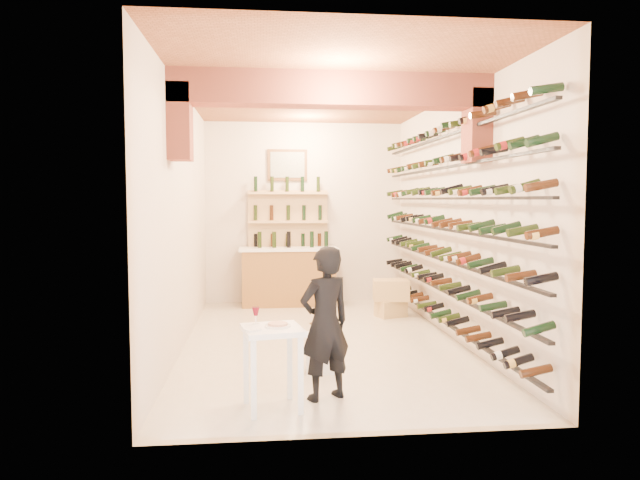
% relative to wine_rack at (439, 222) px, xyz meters
% --- Properties ---
extents(ground, '(6.00, 6.00, 0.00)m').
position_rel_wine_rack_xyz_m(ground, '(-1.53, 0.00, -1.55)').
color(ground, beige).
rests_on(ground, ground).
extents(room_shell, '(3.52, 6.02, 3.21)m').
position_rel_wine_rack_xyz_m(room_shell, '(-1.53, -0.26, 0.70)').
color(room_shell, beige).
rests_on(room_shell, ground).
extents(wine_rack, '(0.32, 5.70, 2.56)m').
position_rel_wine_rack_xyz_m(wine_rack, '(0.00, 0.00, 0.00)').
color(wine_rack, black).
rests_on(wine_rack, ground).
extents(back_counter, '(1.70, 0.62, 1.29)m').
position_rel_wine_rack_xyz_m(back_counter, '(-1.83, 2.65, -1.02)').
color(back_counter, olive).
rests_on(back_counter, ground).
extents(back_shelving, '(1.40, 0.31, 2.73)m').
position_rel_wine_rack_xyz_m(back_shelving, '(-1.83, 2.89, -0.38)').
color(back_shelving, tan).
rests_on(back_shelving, ground).
extents(tasting_table, '(0.58, 0.58, 0.88)m').
position_rel_wine_rack_xyz_m(tasting_table, '(-2.23, -2.32, -0.95)').
color(tasting_table, white).
rests_on(tasting_table, ground).
extents(white_stool, '(0.33, 0.33, 0.40)m').
position_rel_wine_rack_xyz_m(white_stool, '(-1.68, -1.25, -1.35)').
color(white_stool, white).
rests_on(white_stool, ground).
extents(person, '(0.61, 0.53, 1.41)m').
position_rel_wine_rack_xyz_m(person, '(-1.74, -2.12, -0.84)').
color(person, black).
rests_on(person, ground).
extents(chrome_barstool, '(0.34, 0.34, 0.66)m').
position_rel_wine_rack_xyz_m(chrome_barstool, '(-1.45, 0.98, -1.16)').
color(chrome_barstool, silver).
rests_on(chrome_barstool, ground).
extents(crate_lower, '(0.52, 0.44, 0.26)m').
position_rel_wine_rack_xyz_m(crate_lower, '(-0.29, 1.49, -1.42)').
color(crate_lower, tan).
rests_on(crate_lower, ground).
extents(crate_upper, '(0.60, 0.45, 0.32)m').
position_rel_wine_rack_xyz_m(crate_upper, '(-0.29, 1.49, -1.12)').
color(crate_upper, tan).
rests_on(crate_upper, crate_lower).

